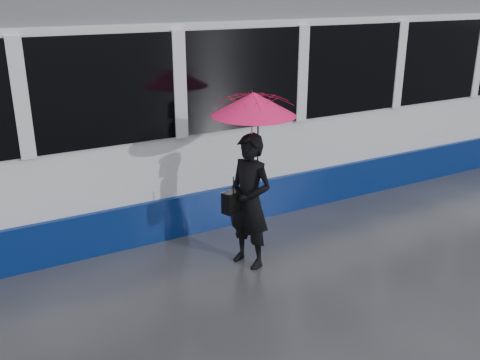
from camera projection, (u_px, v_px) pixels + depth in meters
ground at (284, 256)px, 7.24m from camera, size 90.00×90.00×0.00m
rails at (204, 197)px, 9.29m from camera, size 34.00×1.51×0.02m
tram at (369, 86)px, 10.40m from camera, size 26.00×2.56×3.35m
woman at (249, 201)px, 6.76m from camera, size 0.62×0.75×1.75m
umbrella at (254, 120)px, 6.43m from camera, size 1.33×1.33×1.18m
handbag at (233, 201)px, 6.66m from camera, size 0.34×0.24×0.45m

